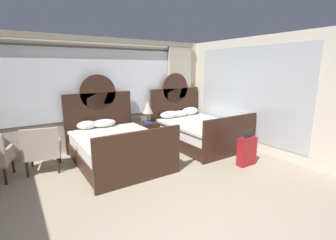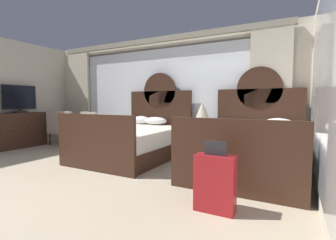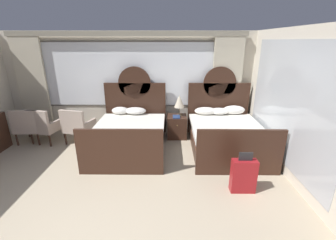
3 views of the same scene
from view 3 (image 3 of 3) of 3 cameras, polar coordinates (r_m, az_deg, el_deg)
The scene contains 11 objects.
wall_back_window at distance 6.35m, azimuth -9.57°, elevation 9.62°, with size 6.61×0.22×2.70m.
wall_right_mirror at distance 4.64m, azimuth 29.41°, elevation 2.85°, with size 0.08×4.58×2.70m.
bed_near_window at distance 5.50m, azimuth -9.43°, elevation -3.48°, with size 1.64×2.23×1.83m.
bed_near_mirror at distance 5.58m, azimuth 14.09°, elevation -3.38°, with size 1.64×2.23×1.83m.
nightstand_between_beds at distance 6.08m, azimuth 2.23°, elevation -1.64°, with size 0.50×0.53×0.59m.
table_lamp_on_nightstand at distance 5.93m, azimuth 2.86°, elevation 4.65°, with size 0.27×0.27×0.55m.
book_on_nightstand at distance 5.88m, azimuth 2.09°, elevation 0.81°, with size 0.18×0.26×0.03m.
armchair_by_window_left at distance 6.10m, azimuth -21.66°, elevation -1.23°, with size 0.74×0.74×0.90m.
armchair_by_window_centre at distance 6.47m, azimuth -28.58°, elevation -1.14°, with size 0.75×0.75×0.90m.
armchair_by_window_right at distance 6.65m, azimuth -31.38°, elevation -1.10°, with size 0.64×0.64×0.90m.
suitcase_on_floor at distance 4.17m, azimuth 18.31°, elevation -13.06°, with size 0.41×0.18×0.74m.
Camera 3 is at (1.09, -2.19, 2.47)m, focal length 24.41 mm.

